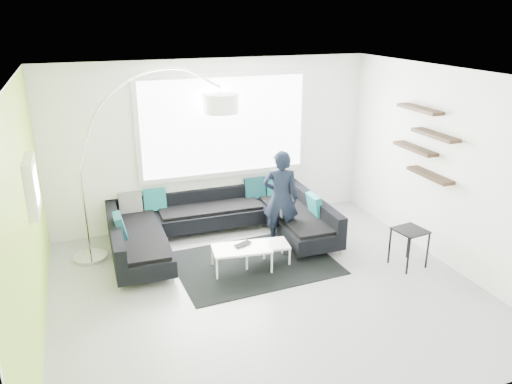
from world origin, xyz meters
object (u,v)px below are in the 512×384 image
(sectional_sofa, at_px, (220,226))
(person, at_px, (281,198))
(laptop, at_px, (245,245))
(coffee_table, at_px, (254,255))
(arc_lamp, at_px, (79,172))
(side_table, at_px, (408,248))

(sectional_sofa, height_order, person, person)
(laptop, bearing_deg, person, 13.16)
(coffee_table, relative_size, laptop, 3.18)
(arc_lamp, bearing_deg, coffee_table, -31.58)
(arc_lamp, bearing_deg, sectional_sofa, -11.66)
(coffee_table, xyz_separation_m, person, (0.67, 0.61, 0.59))
(sectional_sofa, xyz_separation_m, arc_lamp, (-1.99, 0.18, 1.05))
(sectional_sofa, distance_m, side_table, 2.86)
(sectional_sofa, distance_m, coffee_table, 0.91)
(sectional_sofa, bearing_deg, arc_lamp, 175.85)
(side_table, height_order, laptop, side_table)
(coffee_table, distance_m, laptop, 0.23)
(laptop, bearing_deg, side_table, -42.76)
(sectional_sofa, height_order, coffee_table, sectional_sofa)
(side_table, relative_size, laptop, 1.71)
(arc_lamp, relative_size, side_table, 4.81)
(side_table, bearing_deg, coffee_table, 160.22)
(person, bearing_deg, sectional_sofa, 8.76)
(coffee_table, bearing_deg, arc_lamp, 161.82)
(sectional_sofa, xyz_separation_m, side_table, (2.35, -1.62, -0.03))
(person, xyz_separation_m, laptop, (-0.81, -0.62, -0.40))
(arc_lamp, xyz_separation_m, person, (2.91, -0.43, -0.61))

